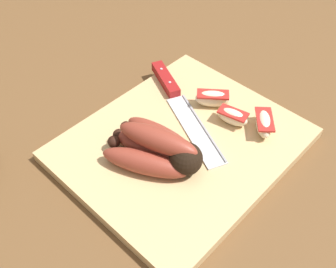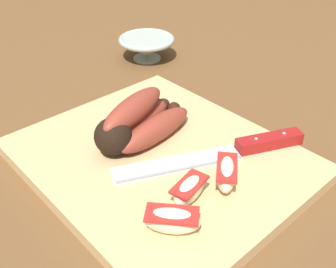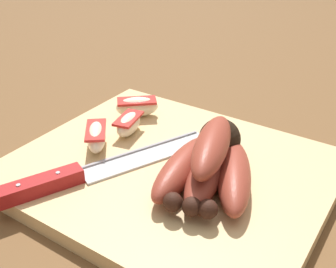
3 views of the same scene
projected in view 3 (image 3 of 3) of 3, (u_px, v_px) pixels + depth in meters
The scene contains 7 objects.
ground_plane at pixel (176, 180), 0.53m from camera, with size 6.00×6.00×0.00m, color brown.
cutting_board at pixel (169, 172), 0.53m from camera, with size 0.38×0.32×0.02m, color tan.
banana_bunch at pixel (210, 163), 0.48m from camera, with size 0.13×0.16×0.07m.
chefs_knife at pixel (80, 174), 0.49m from camera, with size 0.14×0.27×0.02m.
apple_wedge_near at pixel (137, 106), 0.63m from camera, with size 0.07×0.06×0.03m.
apple_wedge_middle at pixel (129, 124), 0.58m from camera, with size 0.04×0.06×0.03m.
apple_wedge_far at pixel (96, 136), 0.55m from camera, with size 0.06×0.06×0.03m.
Camera 3 is at (0.23, -0.36, 0.31)m, focal length 44.18 mm.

